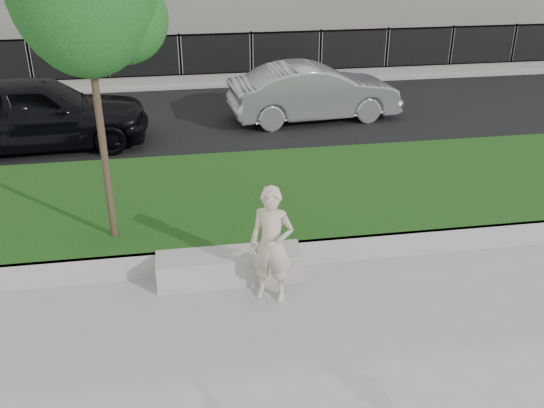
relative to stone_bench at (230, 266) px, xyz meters
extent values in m
plane|color=gray|center=(0.25, -0.80, -0.22)|extent=(90.00, 90.00, 0.00)
cube|color=black|center=(0.25, 2.20, -0.02)|extent=(34.00, 4.00, 0.40)
cube|color=gray|center=(0.25, 0.24, -0.02)|extent=(34.00, 0.08, 0.40)
cube|color=black|center=(0.25, 7.70, -0.20)|extent=(34.00, 7.00, 0.04)
cube|color=gray|center=(0.25, 12.20, -0.16)|extent=(34.00, 3.00, 0.12)
cube|color=slate|center=(0.25, 11.20, 0.02)|extent=(32.00, 0.30, 0.24)
cube|color=black|center=(0.25, 11.20, 0.65)|extent=(32.00, 0.04, 1.50)
cube|color=black|center=(0.25, 11.20, 1.35)|extent=(32.00, 0.05, 0.05)
cube|color=black|center=(0.25, 11.20, 0.15)|extent=(32.00, 0.05, 0.05)
cube|color=gray|center=(0.00, 0.00, 0.00)|extent=(2.13, 0.53, 0.43)
imported|color=beige|center=(0.53, -0.55, 0.62)|extent=(0.72, 0.62, 1.68)
cube|color=beige|center=(0.15, -0.04, 0.23)|extent=(0.26, 0.24, 0.02)
cylinder|color=#38281C|center=(-1.70, 0.92, 2.41)|extent=(0.11, 0.11, 4.46)
sphere|color=#17471A|center=(-1.25, 1.10, 3.40)|extent=(1.25, 1.25, 1.25)
imported|color=black|center=(-3.69, 6.18, 0.65)|extent=(4.96, 2.22, 1.66)
imported|color=#97999F|center=(2.93, 7.21, 0.54)|extent=(4.45, 1.91, 1.43)
camera|label=1|loc=(-0.64, -7.61, 4.70)|focal=40.00mm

